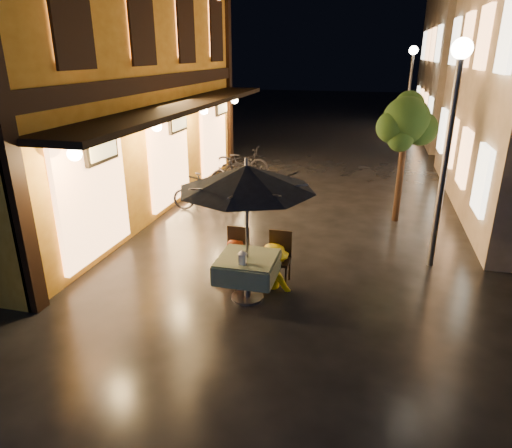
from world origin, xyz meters
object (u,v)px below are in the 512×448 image
(table_lantern, at_px, (243,256))
(bicycle_0, at_px, (204,194))
(cafe_table, at_px, (247,267))
(streetlamp_near, at_px, (452,117))
(person_yellow, at_px, (273,246))
(patio_umbrella, at_px, (247,178))
(person_orange, at_px, (233,241))

(table_lantern, xyz_separation_m, bicycle_0, (-2.34, 4.53, -0.47))
(cafe_table, bearing_deg, table_lantern, -90.00)
(table_lantern, height_order, bicycle_0, table_lantern)
(streetlamp_near, xyz_separation_m, cafe_table, (-3.20, -2.16, -2.33))
(streetlamp_near, height_order, person_yellow, streetlamp_near)
(patio_umbrella, height_order, person_yellow, patio_umbrella)
(streetlamp_near, relative_size, bicycle_0, 2.48)
(person_orange, distance_m, bicycle_0, 4.13)
(patio_umbrella, height_order, bicycle_0, patio_umbrella)
(streetlamp_near, bearing_deg, table_lantern, -142.65)
(streetlamp_near, bearing_deg, person_orange, -156.71)
(patio_umbrella, distance_m, bicycle_0, 5.14)
(bicycle_0, bearing_deg, person_yellow, -152.06)
(patio_umbrella, distance_m, table_lantern, 1.26)
(patio_umbrella, relative_size, bicycle_0, 1.44)
(streetlamp_near, relative_size, person_orange, 2.69)
(person_orange, height_order, bicycle_0, person_orange)
(cafe_table, distance_m, person_orange, 0.76)
(table_lantern, bearing_deg, patio_umbrella, 90.00)
(cafe_table, distance_m, table_lantern, 0.43)
(cafe_table, height_order, table_lantern, table_lantern)
(table_lantern, height_order, person_yellow, person_yellow)
(table_lantern, bearing_deg, bicycle_0, 117.35)
(streetlamp_near, relative_size, cafe_table, 4.27)
(patio_umbrella, xyz_separation_m, table_lantern, (-0.00, -0.28, -1.23))
(streetlamp_near, xyz_separation_m, person_orange, (-3.64, -1.56, -2.13))
(person_yellow, bearing_deg, cafe_table, 79.91)
(table_lantern, bearing_deg, person_orange, 116.37)
(table_lantern, relative_size, person_orange, 0.16)
(cafe_table, relative_size, patio_umbrella, 0.40)
(cafe_table, xyz_separation_m, bicycle_0, (-2.34, 4.24, -0.14))
(person_orange, relative_size, person_yellow, 1.01)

